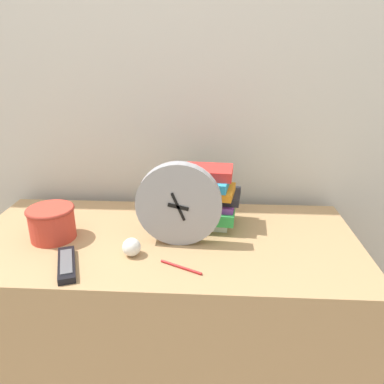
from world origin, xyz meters
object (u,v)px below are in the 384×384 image
at_px(tv_remote, 67,264).
at_px(crumpled_paper_ball, 132,247).
at_px(pen, 181,267).
at_px(desk_clock, 179,205).
at_px(basket, 52,222).
at_px(book_stack, 206,198).

bearing_deg(tv_remote, crumpled_paper_ball, 23.97).
height_order(tv_remote, pen, tv_remote).
relative_size(desk_clock, tv_remote, 1.46).
relative_size(desk_clock, basket, 1.75).
xyz_separation_m(book_stack, tv_remote, (-0.41, -0.32, -0.09)).
xyz_separation_m(book_stack, pen, (-0.07, -0.31, -0.10)).
bearing_deg(book_stack, crumpled_paper_ball, -133.70).
relative_size(crumpled_paper_ball, pen, 0.45).
relative_size(basket, crumpled_paper_ball, 2.74).
relative_size(basket, tv_remote, 0.83).
distance_m(desk_clock, tv_remote, 0.39).
height_order(basket, pen, basket).
relative_size(basket, pen, 1.23).
bearing_deg(basket, book_stack, 15.21).
height_order(book_stack, basket, book_stack).
bearing_deg(crumpled_paper_ball, desk_clock, 31.93).
height_order(basket, crumpled_paper_ball, basket).
bearing_deg(pen, desk_clock, 96.99).
relative_size(tv_remote, pen, 1.48).
distance_m(book_stack, pen, 0.33).
distance_m(book_stack, basket, 0.55).
distance_m(basket, tv_remote, 0.22).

